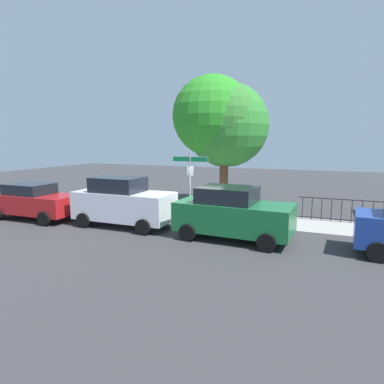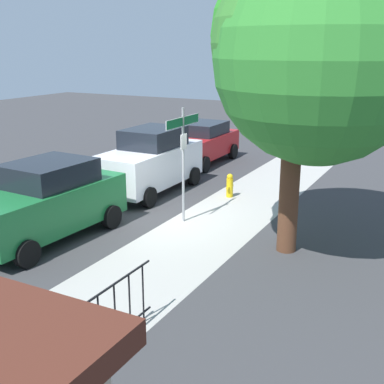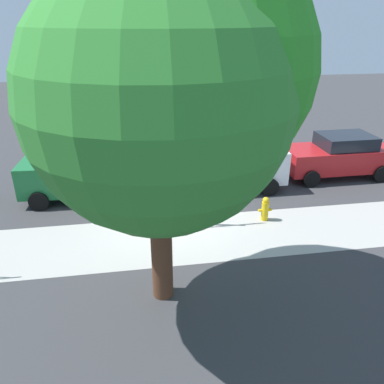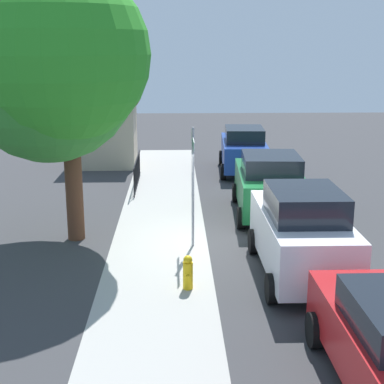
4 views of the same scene
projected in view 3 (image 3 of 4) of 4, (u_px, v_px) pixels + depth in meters
ground_plane at (168, 218)px, 12.03m from camera, size 60.00×60.00×0.00m
sidewalk_strip at (101, 245)px, 10.59m from camera, size 24.00×2.60×0.00m
street_sign at (175, 154)px, 10.76m from camera, size 1.77×0.07×3.19m
shade_tree at (170, 83)px, 6.57m from camera, size 5.16×5.01×7.18m
car_red at (338, 155)px, 14.88m from camera, size 4.20×1.97×1.68m
car_white at (226, 161)px, 13.73m from camera, size 4.31×2.00×2.13m
car_green at (88, 170)px, 13.13m from camera, size 4.39×2.33×1.97m
fire_hydrant at (265, 209)px, 11.76m from camera, size 0.42×0.22×0.78m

